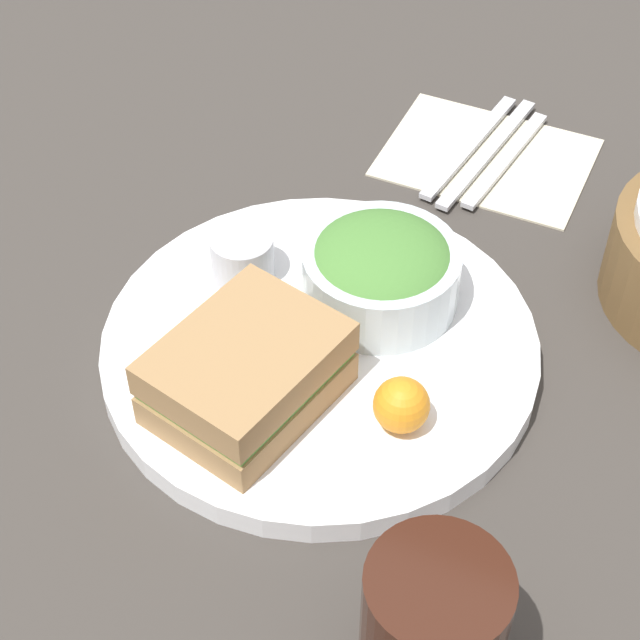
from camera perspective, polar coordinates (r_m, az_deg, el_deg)
The scene contains 11 objects.
ground_plane at distance 0.81m, azimuth 0.00°, elevation -1.97°, with size 4.00×4.00×0.00m, color #3D3833.
plate at distance 0.80m, azimuth 0.00°, elevation -1.49°, with size 0.33×0.33×0.02m, color white.
sandwich at distance 0.73m, azimuth -3.92°, elevation -2.86°, with size 0.15×0.12×0.06m.
salad_bowl at distance 0.80m, azimuth 3.28°, elevation 2.69°, with size 0.12×0.12×0.06m.
dressing_cup at distance 0.83m, azimuth -4.16°, elevation 3.38°, with size 0.05×0.05×0.04m, color #B7B7BC.
orange_wedge at distance 0.73m, azimuth 4.37°, elevation -4.54°, with size 0.04×0.04×0.04m, color orange.
drink_glass at distance 0.62m, azimuth 6.01°, elevation -16.23°, with size 0.08×0.08×0.11m, color #38190F.
napkin at distance 0.99m, azimuth 8.90°, elevation 8.60°, with size 0.14×0.18×0.00m, color beige.
fork at distance 1.00m, azimuth 7.99°, elevation 9.16°, with size 0.17×0.01×0.01m, color silver.
knife at distance 0.99m, azimuth 8.93°, elevation 8.81°, with size 0.18×0.01×0.01m, color silver.
spoon at distance 0.99m, azimuth 9.87°, elevation 8.45°, with size 0.16×0.01×0.01m, color silver.
Camera 1 is at (0.49, 0.22, 0.60)m, focal length 60.00 mm.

